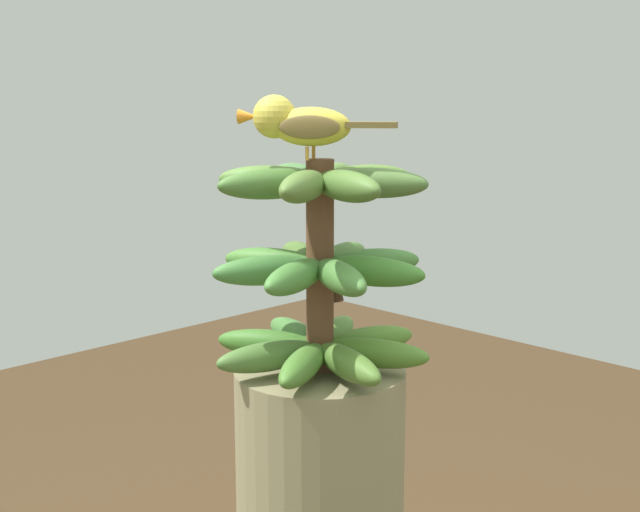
# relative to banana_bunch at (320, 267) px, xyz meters

# --- Properties ---
(banana_bunch) EXTENTS (0.31, 0.31, 0.30)m
(banana_bunch) POSITION_rel_banana_bunch_xyz_m (0.00, 0.00, 0.00)
(banana_bunch) COLOR brown
(banana_bunch) RESTS_ON banana_tree
(perched_bird) EXTENTS (0.14, 0.19, 0.09)m
(perched_bird) POSITION_rel_banana_bunch_xyz_m (0.03, -0.02, 0.20)
(perched_bird) COLOR #C68933
(perched_bird) RESTS_ON banana_bunch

